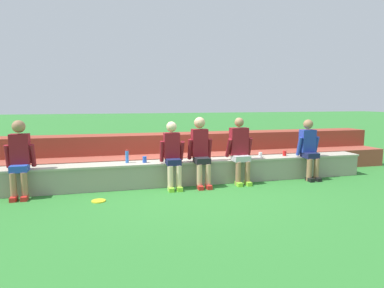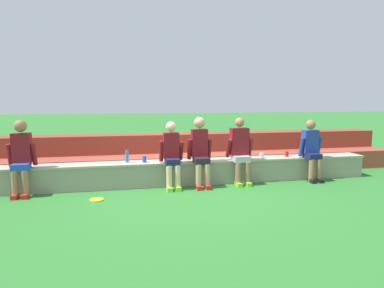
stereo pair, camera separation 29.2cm
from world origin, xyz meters
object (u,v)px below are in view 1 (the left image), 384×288
Objects in this scene: plastic_cup_left_end at (285,153)px; frisbee at (99,201)px; person_right_of_center at (240,149)px; plastic_cup_right_end at (260,155)px; plastic_cup_middle at (145,160)px; person_left_of_center at (173,154)px; person_far_right at (309,148)px; person_far_left at (20,156)px; person_center at (201,150)px; water_bottle_center_gap at (127,157)px.

frisbee is (-4.08, -0.86, -0.55)m from plastic_cup_left_end.
person_right_of_center reaches higher than frisbee.
plastic_cup_right_end is at bearing -178.05° from plastic_cup_left_end.
plastic_cup_right_end is at bearing 0.64° from plastic_cup_middle.
frisbee is at bearing -166.48° from plastic_cup_right_end.
person_left_of_center reaches higher than plastic_cup_middle.
person_far_right reaches higher than plastic_cup_right_end.
plastic_cup_middle is at bearing 176.22° from person_far_right.
person_far_left is 12.95× the size of plastic_cup_right_end.
frisbee is (-3.47, -0.83, -0.54)m from plastic_cup_right_end.
plastic_cup_middle is at bearing 169.37° from person_center.
person_far_left is 1.93m from water_bottle_center_gap.
person_center is 2.50m from person_far_right.
person_right_of_center reaches higher than plastic_cup_middle.
person_far_right is 1.09m from plastic_cup_right_end.
plastic_cup_left_end is 0.90× the size of plastic_cup_middle.
person_far_right reaches higher than frisbee.
person_far_left is at bearing 155.80° from frisbee.
person_far_left is 4.84m from plastic_cup_right_end.
plastic_cup_left_end is 0.47× the size of frisbee.
plastic_cup_middle is 1.33m from frisbee.
person_left_of_center is at bearing -179.96° from person_far_right.
water_bottle_center_gap is 2.92m from plastic_cup_right_end.
person_far_left is 0.99× the size of person_center.
frisbee is at bearing -158.45° from person_left_of_center.
person_far_left reaches higher than person_left_of_center.
frisbee is at bearing -168.17° from plastic_cup_left_end.
frisbee is (-0.55, -0.88, -0.61)m from water_bottle_center_gap.
water_bottle_center_gap is at bearing 179.16° from plastic_cup_right_end.
frisbee is (-2.88, -0.60, -0.73)m from person_right_of_center.
person_center is 1.06× the size of person_far_right.
person_far_left is 11.07× the size of plastic_cup_middle.
water_bottle_center_gap is 3.53m from plastic_cup_left_end.
plastic_cup_middle is (0.35, -0.07, -0.06)m from water_bottle_center_gap.
person_right_of_center reaches higher than person_far_right.
plastic_cup_middle is (-0.53, 0.24, -0.14)m from person_left_of_center.
person_right_of_center is 3.03m from frisbee.
plastic_cup_right_end is (-1.05, 0.27, -0.16)m from person_far_right.
plastic_cup_left_end is 0.61m from plastic_cup_right_end.
plastic_cup_right_end reaches higher than frisbee.
plastic_cup_right_end is (4.83, 0.23, -0.20)m from person_far_left.
person_far_left is 1.00× the size of person_right_of_center.
person_far_right is (3.09, 0.00, 0.01)m from person_left_of_center.
frisbee is at bearing -163.60° from person_center.
person_far_right is at bearing 0.04° from person_left_of_center.
person_center reaches higher than frisbee.
person_right_of_center is 12.89× the size of plastic_cup_right_end.
person_far_right is at bearing 7.15° from frisbee.
person_far_right is at bearing -33.65° from plastic_cup_left_end.
person_left_of_center is 12.34× the size of plastic_cup_right_end.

